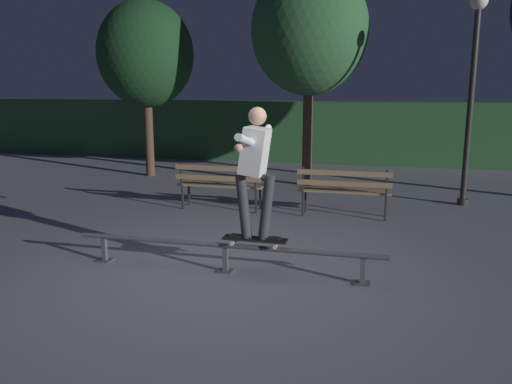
{
  "coord_description": "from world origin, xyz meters",
  "views": [
    {
      "loc": [
        1.81,
        -5.65,
        2.22
      ],
      "look_at": [
        0.19,
        0.85,
        0.85
      ],
      "focal_mm": 35.89,
      "sensor_mm": 36.0,
      "label": 1
    }
  ],
  "objects_px": {
    "lamp_post_right": "(473,73)",
    "park_bench_leftmost": "(220,181)",
    "skateboard": "(255,240)",
    "grind_rail": "(225,250)",
    "park_bench_left_center": "(344,187)",
    "tree_far_left": "(146,55)",
    "tree_behind_benches": "(309,31)",
    "skateboarder": "(255,162)"
  },
  "relations": [
    {
      "from": "tree_behind_benches",
      "to": "lamp_post_right",
      "type": "distance_m",
      "value": 3.62
    },
    {
      "from": "grind_rail",
      "to": "tree_behind_benches",
      "type": "relative_size",
      "value": 0.8
    },
    {
      "from": "grind_rail",
      "to": "lamp_post_right",
      "type": "xyz_separation_m",
      "value": [
        3.35,
        4.6,
        2.2
      ]
    },
    {
      "from": "skateboarder",
      "to": "park_bench_left_center",
      "type": "bearing_deg",
      "value": 75.08
    },
    {
      "from": "skateboard",
      "to": "lamp_post_right",
      "type": "xyz_separation_m",
      "value": [
        2.97,
        4.6,
        2.04
      ]
    },
    {
      "from": "skateboard",
      "to": "park_bench_leftmost",
      "type": "distance_m",
      "value": 3.38
    },
    {
      "from": "skateboarder",
      "to": "tree_far_left",
      "type": "xyz_separation_m",
      "value": [
        -4.34,
        6.23,
        1.64
      ]
    },
    {
      "from": "tree_far_left",
      "to": "tree_behind_benches",
      "type": "distance_m",
      "value": 4.12
    },
    {
      "from": "skateboarder",
      "to": "tree_behind_benches",
      "type": "relative_size",
      "value": 0.32
    },
    {
      "from": "skateboard",
      "to": "tree_far_left",
      "type": "height_order",
      "value": "tree_far_left"
    },
    {
      "from": "park_bench_left_center",
      "to": "skateboard",
      "type": "bearing_deg",
      "value": -104.97
    },
    {
      "from": "tree_behind_benches",
      "to": "skateboarder",
      "type": "bearing_deg",
      "value": -87.48
    },
    {
      "from": "skateboard",
      "to": "skateboarder",
      "type": "xyz_separation_m",
      "value": [
        0.0,
        -0.0,
        0.94
      ]
    },
    {
      "from": "skateboard",
      "to": "tree_behind_benches",
      "type": "relative_size",
      "value": 0.16
    },
    {
      "from": "park_bench_left_center",
      "to": "lamp_post_right",
      "type": "height_order",
      "value": "lamp_post_right"
    },
    {
      "from": "grind_rail",
      "to": "lamp_post_right",
      "type": "height_order",
      "value": "lamp_post_right"
    },
    {
      "from": "tree_far_left",
      "to": "skateboarder",
      "type": "bearing_deg",
      "value": -55.11
    },
    {
      "from": "skateboard",
      "to": "tree_behind_benches",
      "type": "xyz_separation_m",
      "value": [
        -0.26,
        5.92,
        3.0
      ]
    },
    {
      "from": "grind_rail",
      "to": "park_bench_left_center",
      "type": "bearing_deg",
      "value": 68.7
    },
    {
      "from": "park_bench_leftmost",
      "to": "tree_behind_benches",
      "type": "relative_size",
      "value": 0.33
    },
    {
      "from": "lamp_post_right",
      "to": "park_bench_leftmost",
      "type": "bearing_deg",
      "value": -160.67
    },
    {
      "from": "grind_rail",
      "to": "tree_far_left",
      "type": "distance_m",
      "value": 7.87
    },
    {
      "from": "lamp_post_right",
      "to": "tree_behind_benches",
      "type": "bearing_deg",
      "value": 157.75
    },
    {
      "from": "skateboard",
      "to": "tree_far_left",
      "type": "bearing_deg",
      "value": 124.87
    },
    {
      "from": "grind_rail",
      "to": "skateboarder",
      "type": "xyz_separation_m",
      "value": [
        0.38,
        -0.0,
        1.09
      ]
    },
    {
      "from": "grind_rail",
      "to": "lamp_post_right",
      "type": "distance_m",
      "value": 6.1
    },
    {
      "from": "park_bench_leftmost",
      "to": "tree_behind_benches",
      "type": "xyz_separation_m",
      "value": [
        1.18,
        2.87,
        2.9
      ]
    },
    {
      "from": "tree_far_left",
      "to": "park_bench_left_center",
      "type": "bearing_deg",
      "value": -31.59
    },
    {
      "from": "park_bench_left_center",
      "to": "lamp_post_right",
      "type": "relative_size",
      "value": 0.41
    },
    {
      "from": "skateboard",
      "to": "grind_rail",
      "type": "bearing_deg",
      "value": 180.0
    },
    {
      "from": "grind_rail",
      "to": "park_bench_leftmost",
      "type": "height_order",
      "value": "park_bench_leftmost"
    },
    {
      "from": "park_bench_leftmost",
      "to": "tree_far_left",
      "type": "xyz_separation_m",
      "value": [
        -2.9,
        3.17,
        2.48
      ]
    },
    {
      "from": "skateboard",
      "to": "lamp_post_right",
      "type": "bearing_deg",
      "value": 57.16
    },
    {
      "from": "grind_rail",
      "to": "skateboard",
      "type": "relative_size",
      "value": 4.96
    },
    {
      "from": "skateboard",
      "to": "park_bench_left_center",
      "type": "bearing_deg",
      "value": 75.03
    },
    {
      "from": "skateboarder",
      "to": "park_bench_left_center",
      "type": "height_order",
      "value": "skateboarder"
    },
    {
      "from": "tree_far_left",
      "to": "tree_behind_benches",
      "type": "bearing_deg",
      "value": -4.27
    },
    {
      "from": "grind_rail",
      "to": "park_bench_left_center",
      "type": "relative_size",
      "value": 2.43
    },
    {
      "from": "park_bench_leftmost",
      "to": "lamp_post_right",
      "type": "height_order",
      "value": "lamp_post_right"
    },
    {
      "from": "grind_rail",
      "to": "lamp_post_right",
      "type": "relative_size",
      "value": 1.0
    },
    {
      "from": "park_bench_left_center",
      "to": "lamp_post_right",
      "type": "xyz_separation_m",
      "value": [
        2.15,
        1.55,
        1.94
      ]
    },
    {
      "from": "tree_far_left",
      "to": "lamp_post_right",
      "type": "xyz_separation_m",
      "value": [
        7.31,
        -1.63,
        -0.53
      ]
    }
  ]
}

